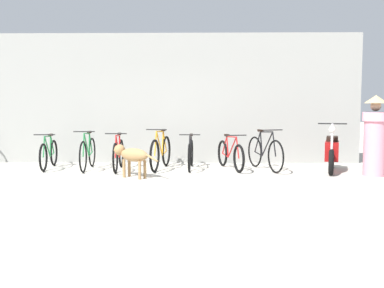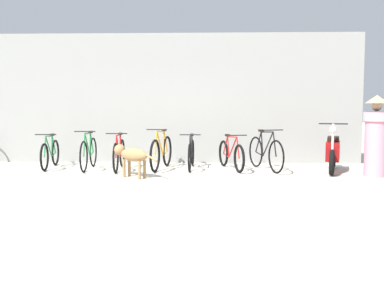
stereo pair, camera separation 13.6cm
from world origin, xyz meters
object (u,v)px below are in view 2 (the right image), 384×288
at_px(person_in_robes, 376,135).
at_px(bicycle_2, 119,154).
at_px(bicycle_1, 89,153).
at_px(bicycle_5, 231,155).
at_px(stray_dog, 131,155).
at_px(bicycle_3, 161,152).
at_px(bicycle_4, 191,154).
at_px(bicycle_0, 50,154).
at_px(bicycle_6, 265,153).
at_px(motorcycle, 333,153).

bearing_deg(person_in_robes, bicycle_2, -41.08).
distance_m(bicycle_1, bicycle_5, 3.21).
relative_size(bicycle_5, stray_dog, 1.65).
xyz_separation_m(bicycle_2, bicycle_3, (0.93, 0.18, 0.03)).
xyz_separation_m(bicycle_4, person_in_robes, (3.78, -0.92, 0.51)).
bearing_deg(bicycle_1, bicycle_0, -101.40).
distance_m(bicycle_2, bicycle_6, 3.27).
bearing_deg(stray_dog, motorcycle, -131.46).
distance_m(bicycle_1, bicycle_3, 1.64).
bearing_deg(bicycle_0, person_in_robes, 77.34).
distance_m(motorcycle, person_in_robes, 1.01).
distance_m(bicycle_1, person_in_robes, 6.15).
relative_size(bicycle_0, bicycle_1, 0.97).
height_order(bicycle_1, stray_dog, bicycle_1).
relative_size(motorcycle, stray_dog, 1.70).
distance_m(bicycle_0, bicycle_1, 0.95).
bearing_deg(stray_dog, person_in_robes, -139.96).
bearing_deg(bicycle_1, motorcycle, 85.73).
height_order(bicycle_0, bicycle_4, bicycle_4).
height_order(bicycle_5, stray_dog, bicycle_5).
bearing_deg(person_in_robes, bicycle_5, -50.57).
relative_size(bicycle_5, motorcycle, 0.97).
bearing_deg(bicycle_2, stray_dog, 21.03).
distance_m(bicycle_1, motorcycle, 5.40).
height_order(bicycle_3, motorcycle, motorcycle).
distance_m(bicycle_2, motorcycle, 4.70).
distance_m(bicycle_0, stray_dog, 2.44).
xyz_separation_m(bicycle_1, bicycle_3, (1.63, 0.10, 0.01)).
distance_m(bicycle_3, motorcycle, 3.78).
height_order(bicycle_4, bicycle_5, bicycle_4).
bearing_deg(bicycle_5, bicycle_6, 69.10).
bearing_deg(bicycle_1, bicycle_4, 90.97).
xyz_separation_m(bicycle_6, stray_dog, (-2.81, -1.13, 0.07)).
bearing_deg(bicycle_5, bicycle_0, -106.47).
bearing_deg(bicycle_2, bicycle_5, 91.13).
bearing_deg(stray_dog, bicycle_3, -75.27).
xyz_separation_m(bicycle_2, motorcycle, (4.69, -0.11, 0.07)).
xyz_separation_m(bicycle_0, person_in_robes, (7.02, -0.93, 0.52)).
bearing_deg(stray_dog, bicycle_1, -7.20).
relative_size(bicycle_6, stray_dog, 1.67).
xyz_separation_m(bicycle_1, person_in_robes, (6.09, -0.78, 0.48)).
bearing_deg(bicycle_3, stray_dog, -12.22).
height_order(bicycle_1, bicycle_2, bicycle_1).
bearing_deg(bicycle_0, bicycle_1, 75.83).
bearing_deg(bicycle_1, bicycle_2, 81.38).
relative_size(bicycle_5, bicycle_6, 0.99).
relative_size(bicycle_1, bicycle_2, 1.01).
xyz_separation_m(bicycle_2, person_in_robes, (5.38, -0.70, 0.50)).
relative_size(bicycle_2, stray_dog, 1.62).
bearing_deg(bicycle_3, person_in_robes, 88.14).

